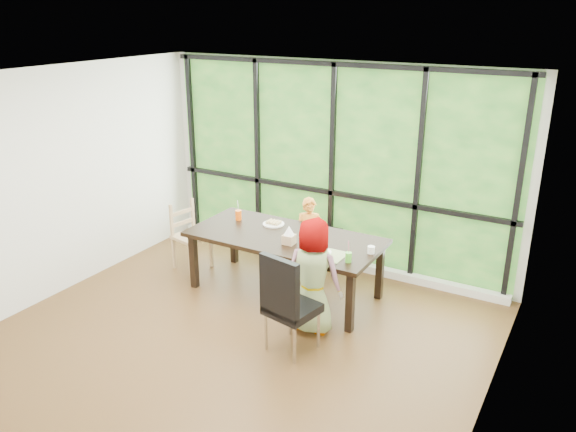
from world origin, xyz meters
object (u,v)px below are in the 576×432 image
(dining_table, at_px, (285,264))
(child_older, at_px, (313,276))
(chair_end_beech, at_px, (192,236))
(plate_near, at_px, (320,252))
(child_toddler, at_px, (310,236))
(plate_far, at_px, (274,224))
(chair_interior_leather, at_px, (292,302))
(tissue_box, at_px, (289,239))
(chair_window_leather, at_px, (324,225))
(green_cup, at_px, (348,257))
(orange_cup, at_px, (238,215))
(white_mug, at_px, (371,250))

(dining_table, distance_m, child_older, 0.94)
(chair_end_beech, distance_m, plate_near, 2.07)
(dining_table, height_order, child_toddler, child_toddler)
(child_toddler, bearing_deg, plate_far, -151.47)
(chair_interior_leather, relative_size, tissue_box, 8.33)
(chair_window_leather, xyz_separation_m, child_older, (0.68, -1.66, 0.10))
(chair_end_beech, distance_m, child_toddler, 1.57)
(child_older, distance_m, green_cup, 0.43)
(dining_table, bearing_deg, orange_cup, 167.45)
(tissue_box, bearing_deg, chair_end_beech, 173.00)
(tissue_box, bearing_deg, plate_far, 137.15)
(plate_far, relative_size, green_cup, 2.44)
(plate_near, relative_size, green_cup, 2.31)
(plate_near, height_order, green_cup, green_cup)
(chair_end_beech, bearing_deg, plate_far, -66.57)
(plate_far, bearing_deg, child_older, -40.53)
(chair_window_leather, xyz_separation_m, tissue_box, (0.16, -1.25, 0.27))
(dining_table, xyz_separation_m, chair_window_leather, (0.00, 1.06, 0.17))
(chair_window_leather, bearing_deg, orange_cup, -120.90)
(plate_near, bearing_deg, chair_window_leather, 114.24)
(chair_interior_leather, height_order, chair_end_beech, chair_interior_leather)
(dining_table, distance_m, white_mug, 1.16)
(dining_table, xyz_separation_m, chair_interior_leather, (0.68, -1.03, 0.17))
(plate_near, relative_size, orange_cup, 2.01)
(chair_end_beech, xyz_separation_m, white_mug, (2.52, 0.02, 0.34))
(plate_near, bearing_deg, dining_table, 157.51)
(chair_window_leather, height_order, child_older, child_older)
(chair_end_beech, relative_size, child_older, 0.70)
(chair_interior_leather, distance_m, white_mug, 1.16)
(orange_cup, bearing_deg, chair_end_beech, -165.61)
(chair_end_beech, relative_size, tissue_box, 6.94)
(plate_near, height_order, tissue_box, tissue_box)
(child_toddler, height_order, child_older, child_older)
(chair_window_leather, distance_m, plate_near, 1.45)
(chair_interior_leather, bearing_deg, green_cup, -99.82)
(white_mug, bearing_deg, child_toddler, 150.50)
(dining_table, bearing_deg, child_toddler, 90.00)
(chair_end_beech, distance_m, child_older, 2.21)
(child_older, bearing_deg, plate_far, -44.99)
(chair_end_beech, bearing_deg, child_older, -94.47)
(chair_interior_leather, bearing_deg, orange_cup, -28.37)
(dining_table, bearing_deg, tissue_box, -48.96)
(chair_window_leather, relative_size, white_mug, 13.18)
(plate_far, bearing_deg, tissue_box, -42.85)
(child_older, bearing_deg, chair_end_beech, -20.40)
(white_mug, bearing_deg, green_cup, -110.20)
(child_older, bearing_deg, plate_near, -80.11)
(chair_end_beech, xyz_separation_m, plate_near, (2.03, -0.25, 0.31))
(child_older, bearing_deg, chair_interior_leather, 85.72)
(green_cup, distance_m, white_mug, 0.36)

